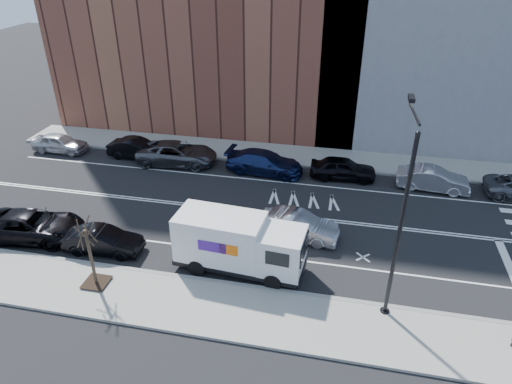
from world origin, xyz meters
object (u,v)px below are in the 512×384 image
at_px(fedex_van, 239,243).
at_px(far_parked_b, 138,149).
at_px(far_parked_a, 60,143).
at_px(driving_sedan, 298,226).

height_order(fedex_van, far_parked_b, fedex_van).
height_order(far_parked_a, driving_sedan, driving_sedan).
bearing_deg(driving_sedan, far_parked_b, 66.58).
xyz_separation_m(far_parked_a, far_parked_b, (6.66, 0.15, 0.02)).
height_order(far_parked_a, far_parked_b, far_parked_b).
bearing_deg(far_parked_b, fedex_van, -132.02).
distance_m(fedex_van, driving_sedan, 4.43).
height_order(far_parked_b, driving_sedan, driving_sedan).
bearing_deg(driving_sedan, fedex_van, 150.47).
relative_size(far_parked_a, driving_sedan, 0.94).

